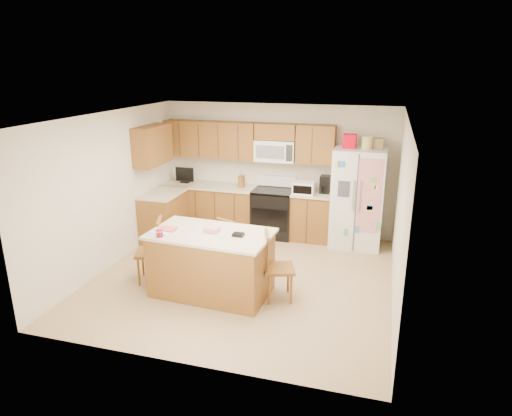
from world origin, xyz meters
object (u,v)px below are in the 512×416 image
(stove, at_px, (273,212))
(island, at_px, (211,263))
(windsor_chair_left, at_px, (151,252))
(windsor_chair_back, at_px, (233,248))
(windsor_chair_right, at_px, (277,268))
(refrigerator, at_px, (358,197))

(stove, height_order, island, stove)
(stove, relative_size, windsor_chair_left, 1.13)
(windsor_chair_back, distance_m, windsor_chair_right, 1.03)
(windsor_chair_left, xyz_separation_m, windsor_chair_right, (1.98, -0.03, -0.00))
(refrigerator, bearing_deg, island, -126.95)
(refrigerator, height_order, windsor_chair_back, refrigerator)
(windsor_chair_left, distance_m, windsor_chair_back, 1.25)
(refrigerator, distance_m, island, 3.13)
(windsor_chair_back, bearing_deg, island, -98.19)
(stove, height_order, refrigerator, refrigerator)
(windsor_chair_left, xyz_separation_m, windsor_chair_back, (1.13, 0.55, -0.03))
(stove, xyz_separation_m, windsor_chair_back, (-0.19, -1.86, -0.03))
(stove, height_order, windsor_chair_back, stove)
(refrigerator, xyz_separation_m, windsor_chair_back, (-1.76, -1.79, -0.47))
(stove, distance_m, refrigerator, 1.63)
(refrigerator, bearing_deg, windsor_chair_back, -134.48)
(stove, distance_m, windsor_chair_left, 2.75)
(refrigerator, relative_size, windsor_chair_back, 2.16)
(refrigerator, height_order, island, refrigerator)
(refrigerator, bearing_deg, windsor_chair_left, -140.91)
(refrigerator, distance_m, windsor_chair_back, 2.56)
(windsor_chair_left, bearing_deg, island, -7.00)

